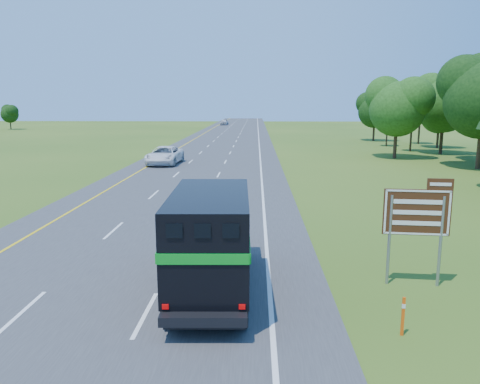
{
  "coord_description": "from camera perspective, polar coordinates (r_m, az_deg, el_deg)",
  "views": [
    {
      "loc": [
        5.02,
        -10.6,
        6.09
      ],
      "look_at": [
        4.19,
        13.72,
        1.45
      ],
      "focal_mm": 35.0,
      "sensor_mm": 36.0,
      "label": 1
    }
  ],
  "objects": [
    {
      "name": "horse_truck",
      "position": [
        15.23,
        -3.51,
        -5.48
      ],
      "size": [
        2.6,
        7.63,
        3.35
      ],
      "rotation": [
        0.0,
        0.0,
        0.03
      ],
      "color": "black",
      "rests_on": "road"
    },
    {
      "name": "delineator",
      "position": [
        13.48,
        19.25,
        -13.98
      ],
      "size": [
        0.09,
        0.05,
        1.08
      ],
      "color": "#FF510D",
      "rests_on": "ground"
    },
    {
      "name": "exit_sign",
      "position": [
        16.57,
        20.86,
        -2.82
      ],
      "size": [
        2.17,
        0.27,
        3.68
      ],
      "rotation": [
        0.0,
        0.0,
        -0.09
      ],
      "color": "gray",
      "rests_on": "ground"
    },
    {
      "name": "ground",
      "position": [
        13.21,
        -21.69,
        -17.47
      ],
      "size": [
        300.0,
        300.0,
        0.0
      ],
      "primitive_type": "plane",
      "color": "#335617",
      "rests_on": "ground"
    },
    {
      "name": "road",
      "position": [
        61.11,
        -2.78,
        5.08
      ],
      "size": [
        15.0,
        260.0,
        0.04
      ],
      "primitive_type": "cube",
      "color": "#38383A",
      "rests_on": "ground"
    },
    {
      "name": "lane_markings",
      "position": [
        61.11,
        -2.78,
        5.1
      ],
      "size": [
        11.15,
        260.0,
        0.01
      ],
      "color": "yellow",
      "rests_on": "road"
    },
    {
      "name": "far_car",
      "position": [
        132.69,
        -1.93,
        8.53
      ],
      "size": [
        2.34,
        5.01,
        1.66
      ],
      "primitive_type": "imported",
      "rotation": [
        0.0,
        0.0,
        -0.08
      ],
      "color": "silver",
      "rests_on": "road"
    },
    {
      "name": "white_suv",
      "position": [
        47.69,
        -9.17,
        4.44
      ],
      "size": [
        3.22,
        6.49,
        1.77
      ],
      "primitive_type": "imported",
      "rotation": [
        0.0,
        0.0,
        -0.05
      ],
      "color": "white",
      "rests_on": "road"
    }
  ]
}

